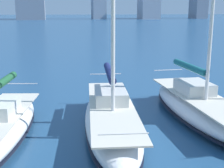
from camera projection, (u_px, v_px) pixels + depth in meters
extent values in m
ellipsoid|color=white|center=(198.00, 109.00, 14.91)|extent=(2.63, 8.89, 1.16)
ellipsoid|color=black|center=(198.00, 115.00, 14.98)|extent=(2.64, 8.94, 0.10)
cube|color=beige|center=(199.00, 96.00, 14.76)|extent=(2.18, 7.82, 0.06)
cube|color=silver|center=(194.00, 87.00, 15.19)|extent=(1.46, 1.99, 0.55)
cylinder|color=silver|center=(189.00, 69.00, 15.64)|extent=(0.25, 3.71, 0.12)
cylinder|color=#19606B|center=(189.00, 67.00, 15.61)|extent=(0.44, 3.42, 0.32)
cylinder|color=silver|center=(168.00, 70.00, 18.42)|extent=(1.75, 0.10, 0.04)
ellipsoid|color=white|center=(112.00, 120.00, 13.40)|extent=(3.08, 9.53, 1.17)
ellipsoid|color=black|center=(112.00, 127.00, 13.47)|extent=(3.10, 9.58, 0.10)
cube|color=beige|center=(112.00, 106.00, 13.25)|extent=(2.58, 8.38, 0.06)
cube|color=silver|center=(111.00, 95.00, 13.73)|extent=(1.54, 2.17, 0.55)
cylinder|color=silver|center=(109.00, 75.00, 14.23)|extent=(0.46, 3.93, 0.12)
cylinder|color=navy|center=(109.00, 72.00, 14.20)|extent=(0.64, 3.63, 0.32)
cylinder|color=silver|center=(123.00, 134.00, 8.96)|extent=(1.47, 0.17, 0.04)
cylinder|color=silver|center=(106.00, 74.00, 17.22)|extent=(1.70, 0.19, 0.04)
cylinder|color=silver|center=(2.00, 86.00, 13.04)|extent=(0.68, 3.61, 0.12)
cylinder|color=#1E5633|center=(2.00, 83.00, 13.01)|extent=(0.83, 3.35, 0.32)
cylinder|color=silver|center=(21.00, 84.00, 15.82)|extent=(1.68, 0.30, 0.04)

